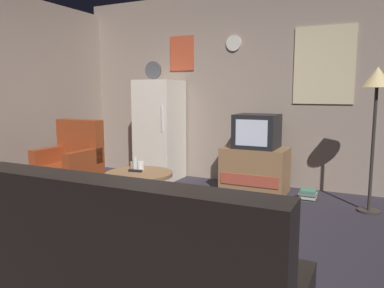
% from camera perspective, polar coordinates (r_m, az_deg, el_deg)
% --- Properties ---
extents(ground_plane, '(12.00, 12.00, 0.00)m').
position_cam_1_polar(ground_plane, '(3.58, -6.40, -13.83)').
color(ground_plane, '#2D2833').
extents(wall_with_art, '(5.20, 0.12, 2.76)m').
position_cam_1_polar(wall_with_art, '(5.54, 7.30, 8.48)').
color(wall_with_art, gray).
rests_on(wall_with_art, ground_plane).
extents(fridge, '(0.60, 0.62, 1.77)m').
position_cam_1_polar(fridge, '(5.71, -4.95, 2.17)').
color(fridge, silver).
rests_on(fridge, ground_plane).
extents(tv_stand, '(0.84, 0.53, 0.60)m').
position_cam_1_polar(tv_stand, '(5.05, 9.54, -3.90)').
color(tv_stand, '#8E6642').
rests_on(tv_stand, ground_plane).
extents(crt_tv, '(0.54, 0.51, 0.44)m').
position_cam_1_polar(crt_tv, '(4.97, 9.87, 1.95)').
color(crt_tv, black).
rests_on(crt_tv, tv_stand).
extents(standing_lamp, '(0.32, 0.32, 1.59)m').
position_cam_1_polar(standing_lamp, '(4.49, 26.31, 7.57)').
color(standing_lamp, '#332D28').
rests_on(standing_lamp, ground_plane).
extents(coffee_table, '(0.72, 0.72, 0.47)m').
position_cam_1_polar(coffee_table, '(4.11, -8.02, -7.50)').
color(coffee_table, '#8E6642').
rests_on(coffee_table, ground_plane).
extents(wine_glass, '(0.05, 0.05, 0.15)m').
position_cam_1_polar(wine_glass, '(4.12, -8.64, -3.05)').
color(wine_glass, silver).
rests_on(wine_glass, coffee_table).
extents(mug_ceramic_white, '(0.08, 0.08, 0.09)m').
position_cam_1_polar(mug_ceramic_white, '(4.19, -7.82, -3.28)').
color(mug_ceramic_white, silver).
rests_on(mug_ceramic_white, coffee_table).
extents(mug_ceramic_tan, '(0.08, 0.08, 0.09)m').
position_cam_1_polar(mug_ceramic_tan, '(4.18, -8.88, -3.31)').
color(mug_ceramic_tan, tan).
rests_on(mug_ceramic_tan, coffee_table).
extents(remote_control, '(0.16, 0.07, 0.02)m').
position_cam_1_polar(remote_control, '(4.09, -8.63, -4.04)').
color(remote_control, black).
rests_on(remote_control, coffee_table).
extents(armchair, '(0.68, 0.68, 0.96)m').
position_cam_1_polar(armchair, '(5.13, -18.06, -3.54)').
color(armchair, maroon).
rests_on(armchair, ground_plane).
extents(couch, '(1.70, 0.80, 0.92)m').
position_cam_1_polar(couch, '(2.15, -8.21, -20.07)').
color(couch, black).
rests_on(couch, ground_plane).
extents(book_stack, '(0.21, 0.16, 0.13)m').
position_cam_1_polar(book_stack, '(4.85, 17.26, -7.42)').
color(book_stack, '#3E7555').
rests_on(book_stack, ground_plane).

